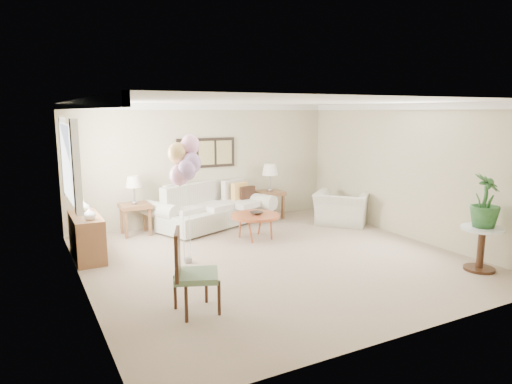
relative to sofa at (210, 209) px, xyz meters
The scene contains 18 objects.
ground_plane 2.57m from the sofa, 87.82° to the right, with size 6.00×6.00×0.00m, color tan.
room_shell 2.75m from the sofa, 90.30° to the right, with size 6.04×6.04×2.60m.
wall_art_triptych 1.26m from the sofa, 77.02° to the left, with size 1.35×0.06×0.65m.
sofa is the anchor object (origin of this frame).
end_table_left 1.60m from the sofa, behind, with size 0.58×0.53×0.63m.
end_table_right 1.52m from the sofa, ahead, with size 0.58×0.53×0.63m.
lamp_left 1.73m from the sofa, behind, with size 0.32×0.32×0.56m.
lamp_right 1.69m from the sofa, ahead, with size 0.36×0.36×0.63m.
coffee_table 1.38m from the sofa, 72.91° to the right, with size 0.95×0.95×0.48m.
decor_bowl 1.40m from the sofa, 72.62° to the right, with size 0.25×0.25×0.06m, color #29241E.
armchair 2.86m from the sofa, 24.29° to the right, with size 1.10×0.96×0.71m, color beige.
side_table 5.26m from the sofa, 59.54° to the right, with size 0.64×0.64×0.69m.
potted_plant 5.31m from the sofa, 59.34° to the right, with size 0.46×0.46×0.82m, color #20511C.
accent_chair 4.31m from the sofa, 115.45° to the right, with size 0.68×0.68×1.07m.
credenza 2.86m from the sofa, 158.60° to the right, with size 0.46×1.20×0.74m.
vase_white 3.03m from the sofa, 151.87° to the right, with size 0.20×0.20×0.20m, color silver.
vase_sage 2.78m from the sofa, 164.63° to the right, with size 0.20×0.20×0.20m, color beige.
balloon_cluster 2.76m from the sofa, 121.10° to the right, with size 0.54×0.49×2.09m.
Camera 1 is at (-3.70, -6.38, 2.45)m, focal length 32.00 mm.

